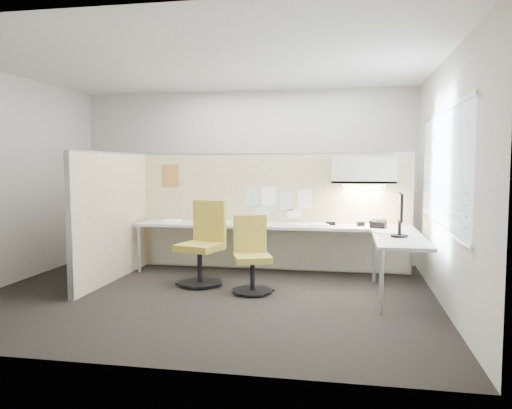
% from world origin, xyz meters
% --- Properties ---
extents(floor, '(5.50, 4.50, 0.01)m').
position_xyz_m(floor, '(0.00, 0.00, -0.01)').
color(floor, black).
rests_on(floor, ground).
extents(ceiling, '(5.50, 4.50, 0.01)m').
position_xyz_m(ceiling, '(0.00, 0.00, 2.80)').
color(ceiling, white).
rests_on(ceiling, wall_back).
extents(wall_back, '(5.50, 0.02, 2.80)m').
position_xyz_m(wall_back, '(0.00, 2.25, 1.40)').
color(wall_back, beige).
rests_on(wall_back, ground).
extents(wall_front, '(5.50, 0.02, 2.80)m').
position_xyz_m(wall_front, '(0.00, -2.25, 1.40)').
color(wall_front, beige).
rests_on(wall_front, ground).
extents(wall_left, '(0.02, 4.50, 2.80)m').
position_xyz_m(wall_left, '(-2.75, 0.00, 1.40)').
color(wall_left, beige).
rests_on(wall_left, ground).
extents(wall_right, '(0.02, 4.50, 2.80)m').
position_xyz_m(wall_right, '(2.75, 0.00, 1.40)').
color(wall_right, beige).
rests_on(wall_right, ground).
extents(window_pane, '(0.01, 2.80, 1.30)m').
position_xyz_m(window_pane, '(2.73, 0.00, 1.55)').
color(window_pane, '#98A2B1').
rests_on(window_pane, wall_right).
extents(partition_back, '(4.10, 0.06, 1.75)m').
position_xyz_m(partition_back, '(0.55, 1.60, 0.88)').
color(partition_back, beige).
rests_on(partition_back, floor).
extents(partition_left, '(0.06, 2.20, 1.75)m').
position_xyz_m(partition_left, '(-1.50, 0.50, 0.88)').
color(partition_left, beige).
rests_on(partition_left, floor).
extents(desk, '(4.00, 2.07, 0.73)m').
position_xyz_m(desk, '(0.93, 1.13, 0.60)').
color(desk, beige).
rests_on(desk, floor).
extents(overhead_bin, '(0.90, 0.36, 0.38)m').
position_xyz_m(overhead_bin, '(1.90, 1.39, 1.51)').
color(overhead_bin, beige).
rests_on(overhead_bin, partition_back).
extents(task_light_strip, '(0.60, 0.06, 0.02)m').
position_xyz_m(task_light_strip, '(1.90, 1.39, 1.30)').
color(task_light_strip, '#FFEABF').
rests_on(task_light_strip, overhead_bin).
extents(pinned_papers, '(1.01, 0.00, 0.47)m').
position_xyz_m(pinned_papers, '(0.63, 1.57, 1.03)').
color(pinned_papers, '#8CBF8C').
rests_on(pinned_papers, partition_back).
extents(poster, '(0.28, 0.00, 0.35)m').
position_xyz_m(poster, '(-1.05, 1.57, 1.42)').
color(poster, orange).
rests_on(poster, partition_back).
extents(chair_left, '(0.64, 0.65, 1.10)m').
position_xyz_m(chair_left, '(-0.21, 0.49, 0.51)').
color(chair_left, black).
rests_on(chair_left, floor).
extents(chair_right, '(0.56, 0.58, 0.94)m').
position_xyz_m(chair_right, '(0.51, 0.21, 0.44)').
color(chair_right, black).
rests_on(chair_right, floor).
extents(monitor, '(0.21, 0.50, 0.52)m').
position_xyz_m(monitor, '(2.30, 0.30, 1.03)').
color(monitor, black).
rests_on(monitor, desk).
extents(phone, '(0.25, 0.24, 0.12)m').
position_xyz_m(phone, '(2.09, 1.16, 0.78)').
color(phone, black).
rests_on(phone, desk).
extents(stapler, '(0.14, 0.04, 0.05)m').
position_xyz_m(stapler, '(1.44, 1.31, 0.76)').
color(stapler, black).
rests_on(stapler, desk).
extents(tape_dispenser, '(0.11, 0.09, 0.06)m').
position_xyz_m(tape_dispenser, '(1.87, 1.30, 0.76)').
color(tape_dispenser, black).
rests_on(tape_dispenser, desk).
extents(coat_hook, '(0.18, 0.49, 1.44)m').
position_xyz_m(coat_hook, '(-1.58, -0.19, 1.41)').
color(coat_hook, silver).
rests_on(coat_hook, partition_left).
extents(paper_stack_0, '(0.26, 0.32, 0.03)m').
position_xyz_m(paper_stack_0, '(-0.93, 1.28, 0.75)').
color(paper_stack_0, white).
rests_on(paper_stack_0, desk).
extents(paper_stack_1, '(0.30, 0.35, 0.02)m').
position_xyz_m(paper_stack_1, '(-0.18, 1.33, 0.74)').
color(paper_stack_1, white).
rests_on(paper_stack_1, desk).
extents(paper_stack_2, '(0.25, 0.31, 0.05)m').
position_xyz_m(paper_stack_2, '(0.32, 1.16, 0.75)').
color(paper_stack_2, white).
rests_on(paper_stack_2, desk).
extents(paper_stack_3, '(0.25, 0.31, 0.01)m').
position_xyz_m(paper_stack_3, '(1.04, 1.26, 0.74)').
color(paper_stack_3, white).
rests_on(paper_stack_3, desk).
extents(paper_stack_4, '(0.29, 0.34, 0.02)m').
position_xyz_m(paper_stack_4, '(1.30, 1.26, 0.74)').
color(paper_stack_4, white).
rests_on(paper_stack_4, desk).
extents(paper_stack_5, '(0.32, 0.36, 0.02)m').
position_xyz_m(paper_stack_5, '(2.13, 0.66, 0.74)').
color(paper_stack_5, white).
rests_on(paper_stack_5, desk).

